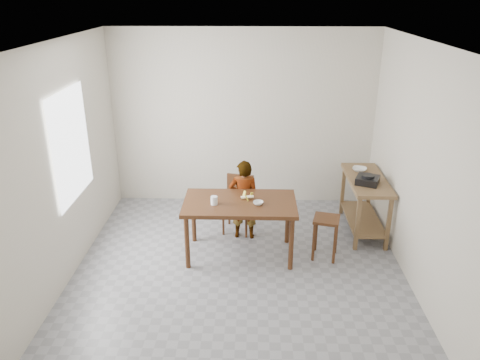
{
  "coord_description": "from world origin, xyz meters",
  "views": [
    {
      "loc": [
        0.15,
        -4.95,
        3.21
      ],
      "look_at": [
        0.0,
        0.4,
        1.0
      ],
      "focal_mm": 35.0,
      "sensor_mm": 36.0,
      "label": 1
    }
  ],
  "objects_px": {
    "dining_table": "(240,228)",
    "stool": "(325,237)",
    "dining_chair": "(238,205)",
    "child": "(244,200)",
    "prep_counter": "(364,205)"
  },
  "relations": [
    {
      "from": "child",
      "to": "stool",
      "type": "relative_size",
      "value": 2.03
    },
    {
      "from": "child",
      "to": "stool",
      "type": "distance_m",
      "value": 1.19
    },
    {
      "from": "child",
      "to": "dining_chair",
      "type": "distance_m",
      "value": 0.26
    },
    {
      "from": "stool",
      "to": "dining_table",
      "type": "bearing_deg",
      "value": 178.54
    },
    {
      "from": "dining_table",
      "to": "prep_counter",
      "type": "xyz_separation_m",
      "value": [
        1.72,
        0.7,
        0.03
      ]
    },
    {
      "from": "dining_chair",
      "to": "stool",
      "type": "relative_size",
      "value": 1.43
    },
    {
      "from": "dining_table",
      "to": "prep_counter",
      "type": "height_order",
      "value": "prep_counter"
    },
    {
      "from": "prep_counter",
      "to": "dining_table",
      "type": "bearing_deg",
      "value": -157.85
    },
    {
      "from": "child",
      "to": "stool",
      "type": "bearing_deg",
      "value": 157.24
    },
    {
      "from": "dining_table",
      "to": "prep_counter",
      "type": "distance_m",
      "value": 1.86
    },
    {
      "from": "child",
      "to": "prep_counter",
      "type": "bearing_deg",
      "value": -169.45
    },
    {
      "from": "prep_counter",
      "to": "stool",
      "type": "distance_m",
      "value": 0.97
    },
    {
      "from": "prep_counter",
      "to": "stool",
      "type": "xyz_separation_m",
      "value": [
        -0.63,
        -0.73,
        -0.12
      ]
    },
    {
      "from": "dining_chair",
      "to": "child",
      "type": "bearing_deg",
      "value": -49.77
    },
    {
      "from": "dining_table",
      "to": "stool",
      "type": "distance_m",
      "value": 1.09
    }
  ]
}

